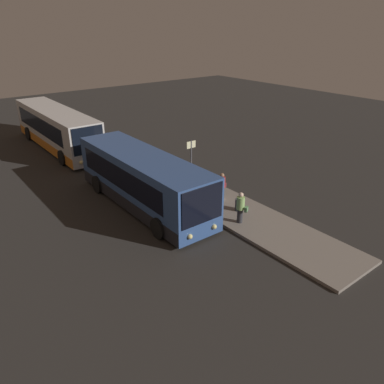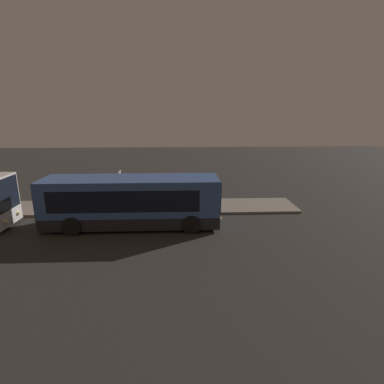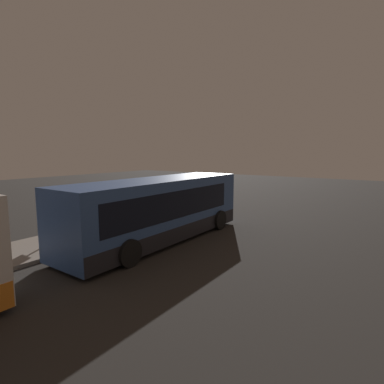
{
  "view_description": "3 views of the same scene",
  "coord_description": "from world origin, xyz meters",
  "views": [
    {
      "loc": [
        15.43,
        -9.59,
        9.33
      ],
      "look_at": [
        2.56,
        0.43,
        1.89
      ],
      "focal_mm": 35.0,
      "sensor_mm": 36.0,
      "label": 1
    },
    {
      "loc": [
        1.82,
        -17.08,
        6.65
      ],
      "look_at": [
        2.56,
        0.43,
        1.89
      ],
      "focal_mm": 28.0,
      "sensor_mm": 36.0,
      "label": 2
    },
    {
      "loc": [
        -11.42,
        -9.38,
        4.16
      ],
      "look_at": [
        2.56,
        0.43,
        1.89
      ],
      "focal_mm": 28.0,
      "sensor_mm": 36.0,
      "label": 3
    }
  ],
  "objects": [
    {
      "name": "bus_lead",
      "position": [
        -1.04,
        -0.17,
        1.46
      ],
      "size": [
        10.28,
        2.9,
        2.93
      ],
      "color": "#33518C",
      "rests_on": "ground"
    },
    {
      "name": "passenger_waiting",
      "position": [
        -0.45,
        2.3,
        1.06
      ],
      "size": [
        0.39,
        0.39,
        1.67
      ],
      "rotation": [
        0.0,
        0.0,
        0.12
      ],
      "color": "#2D2D33",
      "rests_on": "platform"
    },
    {
      "name": "passenger_with_bags",
      "position": [
        3.92,
        2.42,
        1.02
      ],
      "size": [
        0.67,
        0.57,
        1.63
      ],
      "rotation": [
        0.0,
        0.0,
        -1.07
      ],
      "color": "#2D2D33",
      "rests_on": "platform"
    },
    {
      "name": "passenger_boarding",
      "position": [
        1.31,
        3.53,
        0.99
      ],
      "size": [
        0.53,
        0.63,
        1.57
      ],
      "rotation": [
        0.0,
        0.0,
        0.47
      ],
      "color": "silver",
      "rests_on": "platform"
    },
    {
      "name": "platform",
      "position": [
        0.0,
        3.21,
        0.07
      ],
      "size": [
        20.0,
        3.22,
        0.15
      ],
      "color": "slate",
      "rests_on": "ground"
    },
    {
      "name": "sign_post",
      "position": [
        -2.52,
        4.32,
        1.65
      ],
      "size": [
        0.1,
        0.68,
        2.38
      ],
      "color": "#4C4C51",
      "rests_on": "platform"
    },
    {
      "name": "suitcase",
      "position": [
        0.01,
        2.17,
        0.52
      ],
      "size": [
        0.33,
        0.22,
        0.97
      ],
      "color": "black",
      "rests_on": "platform"
    },
    {
      "name": "trash_bin",
      "position": [
        2.94,
        3.31,
        0.47
      ],
      "size": [
        0.44,
        0.44,
        0.65
      ],
      "color": "#3F3F44",
      "rests_on": "platform"
    },
    {
      "name": "ground",
      "position": [
        0.0,
        0.0,
        0.0
      ],
      "size": [
        80.0,
        80.0,
        0.0
      ],
      "primitive_type": "plane",
      "color": "#2B2826"
    }
  ]
}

